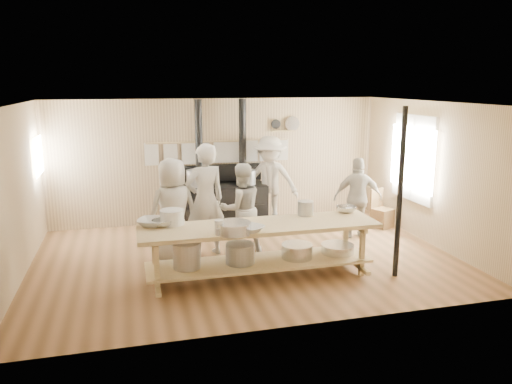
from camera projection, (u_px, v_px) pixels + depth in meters
ground at (246, 258)px, 8.49m from camera, size 7.00×7.00×0.00m
room_shell at (245, 164)px, 8.14m from camera, size 7.00×7.00×7.00m
window_right at (414, 158)px, 9.58m from camera, size 0.09×1.50×1.65m
left_opening at (38, 156)px, 9.19m from camera, size 0.00×0.90×0.90m
stove at (222, 200)px, 10.38m from camera, size 1.90×0.75×2.60m
towel_rail at (219, 150)px, 10.42m from camera, size 3.00×0.04×0.47m
back_wall_shelf at (285, 126)px, 10.72m from camera, size 0.63×0.14×0.32m
prep_table at (259, 245)px, 7.53m from camera, size 3.60×0.90×0.85m
support_post at (400, 194)px, 7.44m from camera, size 0.08×0.08×2.60m
cook_far_left at (205, 200)px, 8.45m from camera, size 0.81×0.64×1.94m
cook_left at (241, 209)px, 8.61m from camera, size 0.84×0.70×1.59m
cook_center at (173, 210)px, 8.19m from camera, size 0.98×0.79×1.74m
cook_right at (358, 198)px, 9.47m from camera, size 0.98×0.63×1.55m
cook_by_window at (270, 181)px, 10.37m from camera, size 1.37×1.11×1.85m
chair at (382, 216)px, 10.26m from camera, size 0.48×0.48×0.79m
bowl_white_a at (153, 222)px, 7.38m from camera, size 0.57×0.57×0.11m
bowl_steel_a at (163, 223)px, 7.35m from camera, size 0.44×0.44×0.10m
bowl_white_b at (251, 229)px, 7.08m from camera, size 0.51×0.51×0.09m
bowl_steel_b at (346, 209)px, 8.14m from camera, size 0.33×0.33×0.10m
roasting_pan at (234, 230)px, 7.02m from camera, size 0.52×0.42×0.10m
mixing_bowl_large at (234, 228)px, 7.01m from camera, size 0.59×0.59×0.16m
bucket_galv at (306, 208)px, 7.95m from camera, size 0.31×0.31×0.23m
deep_bowl_enamel at (172, 217)px, 7.43m from camera, size 0.47×0.47×0.22m
pitcher at (219, 227)px, 6.96m from camera, size 0.17×0.17×0.20m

